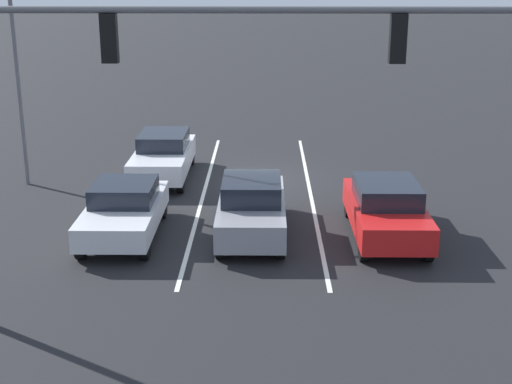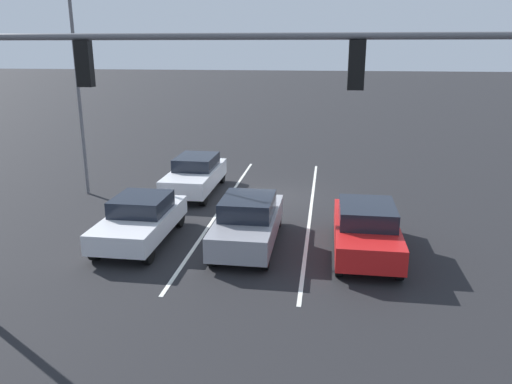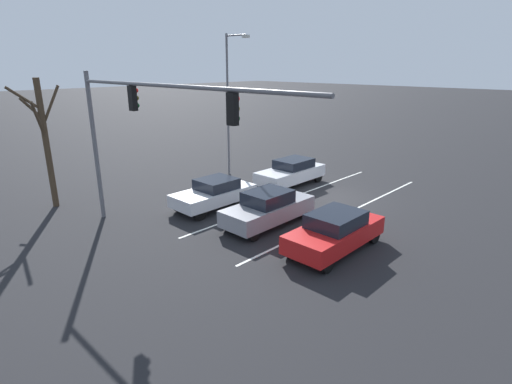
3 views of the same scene
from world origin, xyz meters
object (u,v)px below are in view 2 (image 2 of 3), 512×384
at_px(traffic_signal_gantry, 96,101).
at_px(street_lamp_right_shoulder, 81,75).
at_px(car_red_leftlane_front, 366,229).
at_px(car_gray_midlane_front, 248,221).
at_px(car_white_rightlane_second, 195,174).
at_px(car_silver_rightlane_front, 141,219).

xyz_separation_m(traffic_signal_gantry, street_lamp_right_shoulder, (5.24, -9.70, -0.02)).
bearing_deg(car_red_leftlane_front, street_lamp_right_shoulder, -23.52).
relative_size(car_red_leftlane_front, street_lamp_right_shoulder, 0.51).
height_order(car_gray_midlane_front, car_red_leftlane_front, car_gray_midlane_front).
bearing_deg(street_lamp_right_shoulder, car_white_rightlane_second, -168.36).
xyz_separation_m(car_gray_midlane_front, car_red_leftlane_front, (-3.75, 0.18, 0.01)).
xyz_separation_m(car_red_leftlane_front, street_lamp_right_shoulder, (11.50, -5.01, 4.30)).
height_order(car_red_leftlane_front, traffic_signal_gantry, traffic_signal_gantry).
distance_m(car_red_leftlane_front, traffic_signal_gantry, 8.94).
bearing_deg(traffic_signal_gantry, car_gray_midlane_front, -117.28).
bearing_deg(car_gray_midlane_front, street_lamp_right_shoulder, -31.89).
height_order(car_white_rightlane_second, street_lamp_right_shoulder, street_lamp_right_shoulder).
bearing_deg(car_silver_rightlane_front, street_lamp_right_shoulder, -50.30).
xyz_separation_m(car_gray_midlane_front, street_lamp_right_shoulder, (7.75, -4.82, 4.31)).
xyz_separation_m(car_silver_rightlane_front, car_gray_midlane_front, (-3.57, -0.22, 0.02)).
xyz_separation_m(car_white_rightlane_second, traffic_signal_gantry, (-0.77, 10.62, 4.31)).
relative_size(traffic_signal_gantry, street_lamp_right_shoulder, 1.44).
distance_m(car_silver_rightlane_front, street_lamp_right_shoulder, 7.86).
xyz_separation_m(car_silver_rightlane_front, car_white_rightlane_second, (-0.28, -5.96, 0.04)).
bearing_deg(car_white_rightlane_second, traffic_signal_gantry, 94.16).
bearing_deg(car_gray_midlane_front, car_silver_rightlane_front, 3.50).
height_order(car_silver_rightlane_front, car_gray_midlane_front, car_gray_midlane_front).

